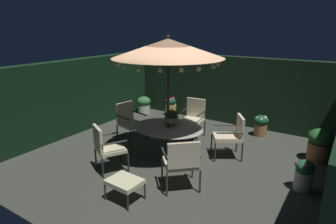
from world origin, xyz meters
TOP-DOWN VIEW (x-y plane):
  - ground_plane at (0.00, 0.00)m, footprint 6.83×6.44m
  - hedge_backdrop_rear at (0.00, 3.07)m, footprint 6.83×0.30m
  - hedge_backdrop_left at (-3.27, 0.00)m, footprint 0.30×6.44m
  - patio_dining_table at (-0.19, -0.08)m, footprint 1.63×1.34m
  - patio_umbrella at (-0.19, -0.08)m, footprint 2.37×2.37m
  - centerpiece_planter at (-0.17, 0.04)m, footprint 0.32×0.32m
  - patio_chair_north at (-0.88, -1.34)m, footprint 0.75×0.76m
  - patio_chair_northeast at (0.79, -1.14)m, footprint 0.85×0.85m
  - patio_chair_east at (1.02, 0.70)m, footprint 0.83×0.81m
  - patio_chair_southeast at (-0.31, 1.36)m, footprint 0.62×0.64m
  - patio_chair_south at (-1.60, 0.23)m, footprint 0.70×0.68m
  - ottoman_footrest at (0.13, -1.95)m, footprint 0.59×0.49m
  - potted_plant_left_far at (2.74, 1.55)m, footprint 0.52×0.52m
  - potted_plant_back_center at (-1.85, 2.67)m, footprint 0.35×0.35m
  - potted_plant_right_far at (2.67, 0.06)m, footprint 0.35×0.34m
  - potted_plant_back_left at (-2.77, 2.40)m, footprint 0.46×0.46m
  - potted_plant_left_near at (1.21, 2.41)m, footprint 0.39×0.39m

SIDE VIEW (x-z plane):
  - ground_plane at x=0.00m, z-range -0.02..0.00m
  - potted_plant_back_left at x=-2.77m, z-range 0.02..0.59m
  - potted_plant_back_center at x=-1.85m, z-range 0.00..0.61m
  - potted_plant_right_far at x=2.67m, z-range 0.02..0.60m
  - potted_plant_left_near at x=1.21m, z-range 0.03..0.61m
  - ottoman_footrest at x=0.13m, z-range 0.14..0.52m
  - potted_plant_left_far at x=2.74m, z-range 0.02..0.76m
  - patio_chair_south at x=-1.60m, z-range 0.06..1.05m
  - patio_chair_north at x=-0.88m, z-range 0.07..1.05m
  - patio_chair_east at x=1.02m, z-range 0.08..1.05m
  - patio_dining_table at x=-0.19m, z-range 0.22..0.94m
  - patio_chair_southeast at x=-0.31m, z-range 0.07..1.10m
  - patio_chair_northeast at x=0.79m, z-range 0.09..1.08m
  - centerpiece_planter at x=-0.17m, z-range 0.74..1.13m
  - hedge_backdrop_rear at x=0.00m, z-range 0.00..2.03m
  - hedge_backdrop_left at x=-3.27m, z-range 0.00..2.03m
  - patio_umbrella at x=-0.19m, z-range 1.08..3.81m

